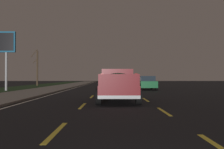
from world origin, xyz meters
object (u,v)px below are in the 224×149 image
object	(u,v)px
sedan_tan	(112,81)
bare_tree_far	(37,67)
pickup_truck	(118,84)
sedan_green	(146,83)
gas_price_sign	(6,47)

from	to	relation	value
sedan_tan	bare_tree_far	size ratio (longest dim) A/B	0.71
bare_tree_far	pickup_truck	bearing A→B (deg)	-154.69
sedan_green	gas_price_sign	bearing A→B (deg)	97.10
sedan_green	bare_tree_far	bearing A→B (deg)	49.60
pickup_truck	gas_price_sign	size ratio (longest dim) A/B	0.87
sedan_green	gas_price_sign	world-z (taller)	gas_price_sign
gas_price_sign	sedan_tan	bearing A→B (deg)	-35.87
pickup_truck	sedan_tan	world-z (taller)	pickup_truck
pickup_truck	sedan_tan	distance (m)	27.07
pickup_truck	bare_tree_far	world-z (taller)	bare_tree_far
sedan_green	gas_price_sign	size ratio (longest dim) A/B	0.71
gas_price_sign	bare_tree_far	world-z (taller)	bare_tree_far
sedan_green	sedan_tan	distance (m)	14.18
pickup_truck	gas_price_sign	world-z (taller)	gas_price_sign
sedan_tan	gas_price_sign	world-z (taller)	gas_price_sign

